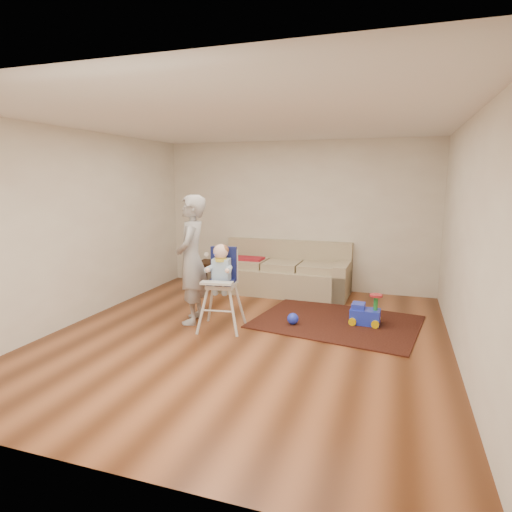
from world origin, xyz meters
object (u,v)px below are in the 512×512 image
(ride_on_toy, at_px, (365,308))
(high_chair, at_px, (221,288))
(side_table, at_px, (211,274))
(toy_ball, at_px, (293,319))
(sofa, at_px, (283,268))
(adult, at_px, (192,260))

(ride_on_toy, distance_m, high_chair, 2.03)
(side_table, relative_size, toy_ball, 3.08)
(sofa, distance_m, ride_on_toy, 2.05)
(toy_ball, bearing_deg, ride_on_toy, 19.53)
(sofa, xyz_separation_m, ride_on_toy, (1.54, -1.33, -0.21))
(adult, bearing_deg, ride_on_toy, 90.30)
(toy_ball, xyz_separation_m, adult, (-1.40, -0.28, 0.81))
(toy_ball, xyz_separation_m, high_chair, (-0.89, -0.43, 0.47))
(toy_ball, bearing_deg, sofa, 109.48)
(adult, bearing_deg, high_chair, 59.59)
(ride_on_toy, height_order, toy_ball, ride_on_toy)
(sofa, relative_size, side_table, 4.80)
(high_chair, bearing_deg, toy_ball, 17.15)
(side_table, bearing_deg, adult, -73.23)
(ride_on_toy, bearing_deg, adult, -162.86)
(side_table, xyz_separation_m, high_chair, (1.08, -2.04, 0.32))
(sofa, distance_m, toy_ball, 1.80)
(side_table, relative_size, high_chair, 0.42)
(sofa, bearing_deg, ride_on_toy, -39.77)
(sofa, xyz_separation_m, toy_ball, (0.59, -1.67, -0.35))
(toy_ball, bearing_deg, high_chair, -154.31)
(ride_on_toy, bearing_deg, high_chair, -155.12)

